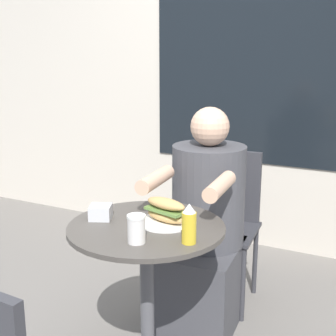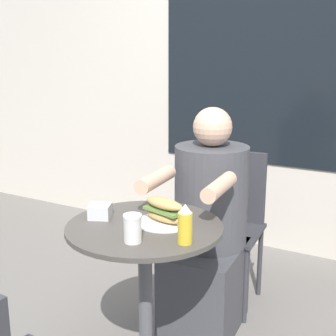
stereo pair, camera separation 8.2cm
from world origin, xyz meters
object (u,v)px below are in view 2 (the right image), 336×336
(sandwich_on_plate, at_px, (164,213))
(condiment_bottle, at_px, (185,224))
(diner_chair, at_px, (231,213))
(drink_cup, at_px, (133,228))
(seated_diner, at_px, (208,237))
(cafe_table, at_px, (145,269))

(sandwich_on_plate, relative_size, condiment_bottle, 1.52)
(diner_chair, height_order, drink_cup, diner_chair)
(seated_diner, height_order, condiment_bottle, seated_diner)
(cafe_table, distance_m, diner_chair, 0.88)
(diner_chair, xyz_separation_m, drink_cup, (0.02, -1.05, 0.26))
(drink_cup, bearing_deg, sandwich_on_plate, 89.06)
(drink_cup, xyz_separation_m, condiment_bottle, (0.18, 0.09, 0.02))
(diner_chair, height_order, seated_diner, seated_diner)
(seated_diner, bearing_deg, diner_chair, -93.31)
(cafe_table, xyz_separation_m, drink_cup, (0.06, -0.17, 0.25))
(seated_diner, bearing_deg, cafe_table, 79.25)
(cafe_table, relative_size, sandwich_on_plate, 3.10)
(seated_diner, bearing_deg, drink_cup, 85.28)
(cafe_table, height_order, condiment_bottle, condiment_bottle)
(cafe_table, distance_m, sandwich_on_plate, 0.26)
(cafe_table, distance_m, condiment_bottle, 0.37)
(seated_diner, xyz_separation_m, drink_cup, (0.01, -0.70, 0.29))
(cafe_table, height_order, diner_chair, diner_chair)
(cafe_table, bearing_deg, diner_chair, 87.50)
(seated_diner, height_order, sandwich_on_plate, seated_diner)
(cafe_table, xyz_separation_m, seated_diner, (0.05, 0.53, -0.03))
(diner_chair, distance_m, condiment_bottle, 1.02)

